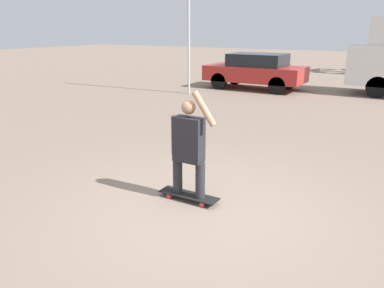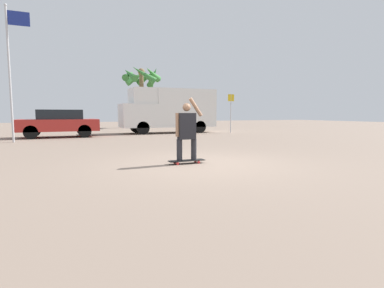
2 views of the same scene
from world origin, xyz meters
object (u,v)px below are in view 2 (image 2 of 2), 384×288
object	(u,v)px
skateboard	(187,161)
person_skateboarder	(187,129)
street_sign	(231,108)
camper_van	(170,109)
parked_car_red	(59,123)
palm_tree_near_van	(142,78)
flagpole	(11,64)

from	to	relation	value
skateboard	person_skateboarder	xyz separation A→B (m)	(-0.00, 0.00, 0.80)
skateboard	street_sign	distance (m)	12.39
person_skateboarder	camper_van	xyz separation A→B (m)	(3.54, 11.66, 0.66)
person_skateboarder	parked_car_red	world-z (taller)	person_skateboarder
palm_tree_near_van	street_sign	distance (m)	10.46
camper_van	flagpole	distance (m)	9.22
person_skateboarder	flagpole	world-z (taller)	flagpole
parked_car_red	street_sign	size ratio (longest dim) A/B	1.61
camper_van	palm_tree_near_van	world-z (taller)	palm_tree_near_van
person_skateboarder	street_sign	size ratio (longest dim) A/B	0.63
skateboard	palm_tree_near_van	bearing A→B (deg)	79.39
parked_car_red	skateboard	bearing A→B (deg)	-73.76
palm_tree_near_van	skateboard	bearing A→B (deg)	-100.61
camper_van	flagpole	world-z (taller)	flagpole
person_skateboarder	parked_car_red	xyz separation A→B (m)	(-3.04, 10.45, -0.10)
flagpole	palm_tree_near_van	bearing A→B (deg)	53.52
street_sign	camper_van	bearing A→B (deg)	155.40
palm_tree_near_van	person_skateboarder	bearing A→B (deg)	-100.61
person_skateboarder	skateboard	bearing A→B (deg)	-0.00
person_skateboarder	parked_car_red	size ratio (longest dim) A/B	0.39
palm_tree_near_van	street_sign	bearing A→B (deg)	-69.72
camper_van	parked_car_red	bearing A→B (deg)	-169.56
camper_van	flagpole	size ratio (longest dim) A/B	1.04
parked_car_red	palm_tree_near_van	size ratio (longest dim) A/B	0.74
skateboard	palm_tree_near_van	distance (m)	20.27
flagpole	street_sign	bearing A→B (deg)	9.17
skateboard	parked_car_red	distance (m)	10.91
camper_van	palm_tree_near_van	size ratio (longest dim) A/B	1.12
person_skateboarder	camper_van	size ratio (longest dim) A/B	0.26
skateboard	palm_tree_near_van	size ratio (longest dim) A/B	0.17
skateboard	parked_car_red	xyz separation A→B (m)	(-3.04, 10.45, 0.70)
palm_tree_near_van	flagpole	xyz separation A→B (m)	(-8.41, -11.38, -1.03)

